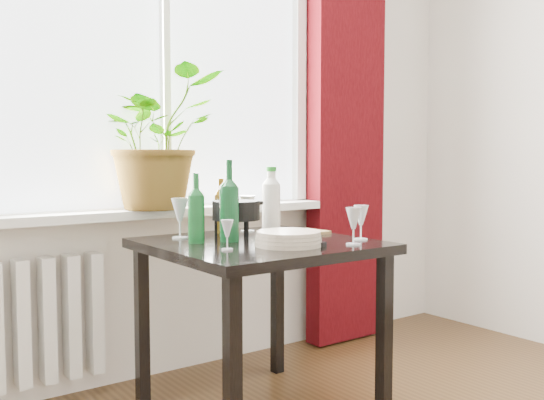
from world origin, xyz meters
TOP-DOWN VIEW (x-y plane):
  - window at (0.00, 2.22)m, footprint 1.72×0.08m
  - windowsill at (0.00, 2.15)m, footprint 1.72×0.20m
  - curtain at (1.12, 2.12)m, footprint 0.50×0.12m
  - radiator at (-0.75, 2.18)m, footprint 0.80×0.10m
  - table at (0.10, 1.55)m, footprint 0.85×0.85m
  - potted_plant at (-0.09, 2.11)m, footprint 0.71×0.66m
  - wine_bottle_left at (-0.14, 1.66)m, footprint 0.07×0.07m
  - wine_bottle_right at (-0.01, 1.61)m, footprint 0.09×0.09m
  - bottle_amber at (0.12, 1.88)m, footprint 0.07×0.07m
  - cleaning_bottle at (0.37, 1.84)m, footprint 0.09×0.09m
  - wineglass_front_right at (0.34, 1.24)m, footprint 0.08×0.08m
  - wineglass_far_right at (0.47, 1.33)m, footprint 0.07×0.07m
  - wineglass_back_center at (0.24, 1.84)m, footprint 0.09×0.09m
  - wineglass_back_left at (-0.13, 1.82)m, footprint 0.10×0.10m
  - wineglass_front_left at (-0.14, 1.42)m, footprint 0.06×0.06m
  - plate_stack at (0.11, 1.37)m, footprint 0.34×0.34m
  - fondue_pot at (0.08, 1.70)m, footprint 0.30×0.29m
  - tv_remote at (0.18, 1.34)m, footprint 0.11×0.16m
  - cutting_board at (0.37, 1.62)m, footprint 0.27×0.19m

SIDE VIEW (x-z plane):
  - radiator at x=-0.75m, z-range 0.10..0.66m
  - table at x=0.10m, z-range 0.28..1.02m
  - cutting_board at x=0.37m, z-range 0.74..0.75m
  - tv_remote at x=0.18m, z-range 0.74..0.76m
  - plate_stack at x=0.11m, z-range 0.74..0.80m
  - wineglass_front_left at x=-0.14m, z-range 0.74..0.86m
  - wineglass_far_right at x=0.47m, z-range 0.74..0.89m
  - wineglass_front_right at x=0.34m, z-range 0.74..0.89m
  - fondue_pot at x=0.08m, z-range 0.74..0.90m
  - windowsill at x=0.00m, z-range 0.80..0.84m
  - wineglass_back_center at x=0.24m, z-range 0.74..0.91m
  - wineglass_back_left at x=-0.13m, z-range 0.74..0.92m
  - bottle_amber at x=0.12m, z-range 0.74..1.00m
  - wine_bottle_left at x=-0.14m, z-range 0.74..1.03m
  - cleaning_bottle at x=0.37m, z-range 0.74..1.05m
  - wine_bottle_right at x=-0.01m, z-range 0.74..1.08m
  - potted_plant at x=-0.09m, z-range 0.84..1.50m
  - curtain at x=1.12m, z-range 0.01..2.58m
  - window at x=0.00m, z-range 0.79..2.41m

